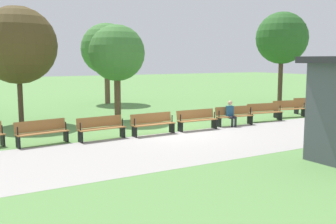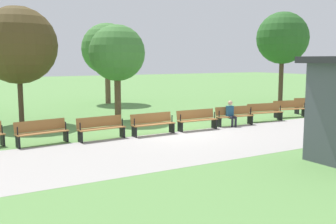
% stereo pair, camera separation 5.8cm
% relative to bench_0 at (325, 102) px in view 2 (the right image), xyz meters
% --- Properties ---
extents(ground_plane, '(120.00, 120.00, 0.00)m').
position_rel_bench_0_xyz_m(ground_plane, '(11.97, 1.90, -0.48)').
color(ground_plane, '#5B8C47').
extents(path_paving, '(38.48, 4.93, 0.01)m').
position_rel_bench_0_xyz_m(path_paving, '(11.97, 4.24, -0.47)').
color(path_paving, '#A39E99').
rests_on(path_paving, ground).
extents(bench_0, '(1.96, 1.02, 0.89)m').
position_rel_bench_0_xyz_m(bench_0, '(0.00, 0.00, 0.00)').
color(bench_0, '#996633').
rests_on(bench_0, ground).
extents(bench_1, '(1.96, 0.93, 0.89)m').
position_rel_bench_0_xyz_m(bench_1, '(2.13, 0.60, 0.00)').
color(bench_1, '#996633').
rests_on(bench_1, ground).
extents(bench_2, '(1.96, 0.83, 0.89)m').
position_rel_bench_0_xyz_m(bench_2, '(4.28, 1.09, 0.00)').
color(bench_2, '#996633').
rests_on(bench_2, ground).
extents(bench_3, '(1.95, 0.73, 0.89)m').
position_rel_bench_0_xyz_m(bench_3, '(6.46, 1.45, 0.00)').
color(bench_3, '#996633').
rests_on(bench_3, ground).
extents(bench_4, '(1.93, 0.63, 0.89)m').
position_rel_bench_0_xyz_m(bench_4, '(8.66, 1.70, 0.00)').
color(bench_4, '#996633').
rests_on(bench_4, ground).
extents(bench_5, '(1.91, 0.52, 0.89)m').
position_rel_bench_0_xyz_m(bench_5, '(10.87, 1.82, 0.00)').
color(bench_5, '#996633').
rests_on(bench_5, ground).
extents(bench_6, '(1.91, 0.52, 0.89)m').
position_rel_bench_0_xyz_m(bench_6, '(13.08, 1.82, 0.00)').
color(bench_6, '#996633').
rests_on(bench_6, ground).
extents(bench_7, '(1.93, 0.63, 0.89)m').
position_rel_bench_0_xyz_m(bench_7, '(15.29, 1.70, 0.00)').
color(bench_7, '#996633').
rests_on(bench_7, ground).
extents(bench_8, '(1.95, 0.73, 0.89)m').
position_rel_bench_0_xyz_m(bench_8, '(17.48, 1.45, 0.00)').
color(bench_8, '#996633').
rests_on(bench_8, ground).
extents(person_seated, '(0.35, 0.54, 1.20)m').
position_rel_bench_0_xyz_m(person_seated, '(8.95, 1.82, 0.16)').
color(person_seated, navy).
rests_on(person_seated, ground).
extents(tree_1, '(3.71, 3.71, 6.49)m').
position_rel_bench_0_xyz_m(tree_1, '(-0.81, -4.51, 4.14)').
color(tree_1, '#4C3828').
rests_on(tree_1, ground).
extents(tree_2, '(3.68, 3.68, 5.61)m').
position_rel_bench_0_xyz_m(tree_2, '(17.29, -3.84, 3.29)').
color(tree_2, '#4C3828').
rests_on(tree_2, ground).
extents(tree_3, '(2.84, 2.84, 4.85)m').
position_rel_bench_0_xyz_m(tree_3, '(12.77, -2.58, 2.93)').
color(tree_3, brown).
rests_on(tree_3, ground).
extents(tree_4, '(3.58, 3.58, 5.64)m').
position_rel_bench_0_xyz_m(tree_4, '(10.34, -10.17, 3.36)').
color(tree_4, brown).
rests_on(tree_4, ground).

